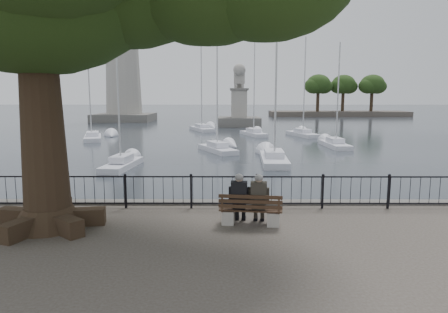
{
  "coord_description": "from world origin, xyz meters",
  "views": [
    {
      "loc": [
        0.05,
        -9.33,
        3.39
      ],
      "look_at": [
        0.0,
        2.5,
        1.6
      ],
      "focal_mm": 32.0,
      "sensor_mm": 36.0,
      "label": 1
    }
  ],
  "objects_px": {
    "lion_monument": "(239,111)",
    "person_right": "(259,201)",
    "bench": "(251,214)",
    "person_left": "(239,200)",
    "lighthouse": "(122,47)"
  },
  "relations": [
    {
      "from": "bench",
      "to": "lighthouse",
      "type": "distance_m",
      "value": 64.92
    },
    {
      "from": "person_left",
      "to": "lion_monument",
      "type": "distance_m",
      "value": 48.93
    },
    {
      "from": "bench",
      "to": "lion_monument",
      "type": "height_order",
      "value": "lion_monument"
    },
    {
      "from": "bench",
      "to": "person_left",
      "type": "xyz_separation_m",
      "value": [
        -0.29,
        0.13,
        0.33
      ]
    },
    {
      "from": "person_right",
      "to": "lighthouse",
      "type": "relative_size",
      "value": 0.05
    },
    {
      "from": "bench",
      "to": "lighthouse",
      "type": "bearing_deg",
      "value": 107.03
    },
    {
      "from": "person_right",
      "to": "lighthouse",
      "type": "bearing_deg",
      "value": 107.23
    },
    {
      "from": "bench",
      "to": "person_left",
      "type": "relative_size",
      "value": 1.23
    },
    {
      "from": "bench",
      "to": "person_right",
      "type": "xyz_separation_m",
      "value": [
        0.22,
        0.07,
        0.33
      ]
    },
    {
      "from": "person_left",
      "to": "lion_monument",
      "type": "relative_size",
      "value": 0.15
    },
    {
      "from": "person_right",
      "to": "lighthouse",
      "type": "height_order",
      "value": "lighthouse"
    },
    {
      "from": "lion_monument",
      "to": "person_right",
      "type": "bearing_deg",
      "value": -91.25
    },
    {
      "from": "person_left",
      "to": "lion_monument",
      "type": "height_order",
      "value": "lion_monument"
    },
    {
      "from": "lighthouse",
      "to": "person_left",
      "type": "bearing_deg",
      "value": -73.19
    },
    {
      "from": "person_left",
      "to": "person_right",
      "type": "bearing_deg",
      "value": -6.93
    }
  ]
}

